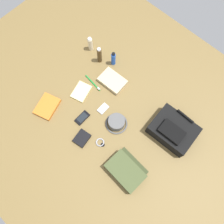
# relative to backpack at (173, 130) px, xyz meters

# --- Properties ---
(ground_plane) EXTENTS (2.64, 2.02, 0.02)m
(ground_plane) POSITION_rel_backpack_xyz_m (-0.41, -0.19, -0.07)
(ground_plane) COLOR brown
(ground_plane) RESTS_ON ground
(backpack) EXTENTS (0.32, 0.25, 0.14)m
(backpack) POSITION_rel_backpack_xyz_m (0.00, 0.00, 0.00)
(backpack) COLOR black
(backpack) RESTS_ON ground_plane
(toiletry_pouch) EXTENTS (0.26, 0.21, 0.08)m
(toiletry_pouch) POSITION_rel_backpack_xyz_m (-0.06, -0.43, -0.02)
(toiletry_pouch) COLOR #47512D
(toiletry_pouch) RESTS_ON ground_plane
(bucket_hat) EXTENTS (0.16, 0.16, 0.07)m
(bucket_hat) POSITION_rel_backpack_xyz_m (-0.33, -0.22, -0.03)
(bucket_hat) COLOR #5A5A5A
(bucket_hat) RESTS_ON ground_plane
(lotion_bottle) EXTENTS (0.04, 0.04, 0.14)m
(lotion_bottle) POSITION_rel_backpack_xyz_m (-0.93, 0.11, 0.01)
(lotion_bottle) COLOR beige
(lotion_bottle) RESTS_ON ground_plane
(cologne_bottle) EXTENTS (0.04, 0.04, 0.16)m
(cologne_bottle) POSITION_rel_backpack_xyz_m (-0.80, 0.08, 0.02)
(cologne_bottle) COLOR #473319
(cologne_bottle) RESTS_ON ground_plane
(deodorant_spray) EXTENTS (0.03, 0.03, 0.14)m
(deodorant_spray) POSITION_rel_backpack_xyz_m (-0.70, 0.13, 0.01)
(deodorant_spray) COLOR blue
(deodorant_spray) RESTS_ON ground_plane
(paperback_novel) EXTENTS (0.19, 0.22, 0.03)m
(paperback_novel) POSITION_rel_backpack_xyz_m (-0.80, -0.48, -0.05)
(paperback_novel) COLOR orange
(paperback_novel) RESTS_ON ground_plane
(cell_phone) EXTENTS (0.06, 0.11, 0.01)m
(cell_phone) POSITION_rel_backpack_xyz_m (-0.55, -0.37, -0.05)
(cell_phone) COLOR black
(cell_phone) RESTS_ON ground_plane
(media_player) EXTENTS (0.05, 0.09, 0.01)m
(media_player) POSITION_rel_backpack_xyz_m (-0.49, -0.21, -0.05)
(media_player) COLOR #B7B7BC
(media_player) RESTS_ON ground_plane
(wristwatch) EXTENTS (0.07, 0.06, 0.01)m
(wristwatch) POSITION_rel_backpack_xyz_m (-0.32, -0.41, -0.05)
(wristwatch) COLOR #99999E
(wristwatch) RESTS_ON ground_plane
(toothbrush) EXTENTS (0.18, 0.03, 0.02)m
(toothbrush) POSITION_rel_backpack_xyz_m (-0.68, -0.11, -0.05)
(toothbrush) COLOR #198C33
(toothbrush) RESTS_ON ground_plane
(wallet) EXTENTS (0.11, 0.12, 0.02)m
(wallet) POSITION_rel_backpack_xyz_m (-0.44, -0.48, -0.05)
(wallet) COLOR black
(wallet) RESTS_ON ground_plane
(notepad) EXTENTS (0.15, 0.17, 0.02)m
(notepad) POSITION_rel_backpack_xyz_m (-0.71, -0.22, -0.05)
(notepad) COLOR beige
(notepad) RESTS_ON ground_plane
(folded_towel) EXTENTS (0.21, 0.15, 0.04)m
(folded_towel) POSITION_rel_backpack_xyz_m (-0.59, 0.01, -0.04)
(folded_towel) COLOR #C6B289
(folded_towel) RESTS_ON ground_plane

